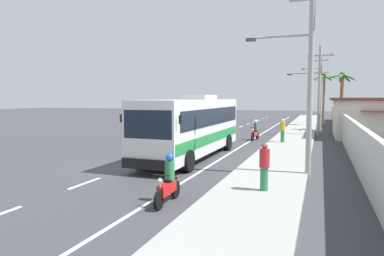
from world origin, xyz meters
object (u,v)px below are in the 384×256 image
object	(u,v)px
utility_pole_nearest	(308,70)
coach_bus_foreground	(193,125)
motorcycle_beside_bus	(168,183)
utility_pole_distant	(321,90)
utility_pole_mid	(318,88)
pedestrian_near_kerb	(264,166)
motorcycle_trailing	(255,132)
utility_pole_far	(318,84)
pedestrian_midwalk	(283,130)
palm_nearest	(342,90)
palm_second	(324,88)

from	to	relation	value
utility_pole_nearest	coach_bus_foreground	bearing A→B (deg)	155.50
motorcycle_beside_bus	utility_pole_distant	size ratio (longest dim) A/B	0.22
utility_pole_distant	utility_pole_mid	bearing A→B (deg)	-90.36
pedestrian_near_kerb	motorcycle_trailing	bearing A→B (deg)	45.53
coach_bus_foreground	utility_pole_far	xyz separation A→B (m)	(6.50, 31.84, 3.46)
utility_pole_nearest	pedestrian_midwalk	bearing A→B (deg)	100.88
pedestrian_midwalk	utility_pole_far	bearing A→B (deg)	23.19
motorcycle_beside_bus	utility_pole_mid	world-z (taller)	utility_pole_mid
pedestrian_near_kerb	palm_nearest	xyz separation A→B (m)	(3.75, 25.59, 3.17)
utility_pole_nearest	utility_pole_distant	world-z (taller)	utility_pole_distant
utility_pole_nearest	utility_pole_distant	xyz separation A→B (m)	(0.49, 52.09, 0.25)
motorcycle_beside_bus	utility_pole_nearest	bearing A→B (deg)	54.56
pedestrian_near_kerb	pedestrian_midwalk	size ratio (longest dim) A/B	0.99
pedestrian_midwalk	palm_second	bearing A→B (deg)	19.31
pedestrian_near_kerb	utility_pole_distant	distance (m)	55.79
motorcycle_beside_bus	palm_second	size ratio (longest dim) A/B	0.31
pedestrian_near_kerb	utility_pole_far	world-z (taller)	utility_pole_far
coach_bus_foreground	pedestrian_midwalk	distance (m)	8.86
coach_bus_foreground	palm_nearest	size ratio (longest dim) A/B	1.87
utility_pole_mid	utility_pole_nearest	bearing A→B (deg)	-90.90
palm_second	utility_pole_far	bearing A→B (deg)	96.74
motorcycle_beside_bus	motorcycle_trailing	world-z (taller)	motorcycle_trailing
coach_bus_foreground	motorcycle_beside_bus	distance (m)	8.95
utility_pole_nearest	palm_second	world-z (taller)	utility_pole_nearest
utility_pole_distant	pedestrian_midwalk	bearing A→B (deg)	-93.48
motorcycle_trailing	utility_pole_distant	distance (m)	40.28
pedestrian_near_kerb	utility_pole_nearest	world-z (taller)	utility_pole_nearest
pedestrian_midwalk	utility_pole_far	size ratio (longest dim) A/B	0.17
utility_pole_mid	palm_second	xyz separation A→B (m)	(0.60, 11.40, 0.30)
utility_pole_mid	palm_nearest	world-z (taller)	utility_pole_mid
pedestrian_near_kerb	utility_pole_distant	xyz separation A→B (m)	(1.74, 55.63, 3.84)
utility_pole_far	utility_pole_distant	size ratio (longest dim) A/B	1.11
coach_bus_foreground	pedestrian_near_kerb	distance (m)	8.24
palm_nearest	palm_second	bearing A→B (deg)	103.59
coach_bus_foreground	utility_pole_nearest	xyz separation A→B (m)	(6.33, -2.88, 2.74)
utility_pole_nearest	utility_pole_mid	size ratio (longest dim) A/B	1.08
pedestrian_midwalk	utility_pole_distant	distance (m)	41.75
utility_pole_far	palm_nearest	distance (m)	12.94
utility_pole_nearest	utility_pole_far	distance (m)	34.73
motorcycle_beside_bus	utility_pole_distant	distance (m)	58.09
motorcycle_trailing	pedestrian_near_kerb	world-z (taller)	pedestrian_near_kerb
coach_bus_foreground	pedestrian_midwalk	world-z (taller)	coach_bus_foreground
pedestrian_near_kerb	utility_pole_nearest	xyz separation A→B (m)	(1.25, 3.54, 3.60)
coach_bus_foreground	palm_second	distance (m)	27.00
pedestrian_midwalk	utility_pole_mid	world-z (taller)	utility_pole_mid
pedestrian_midwalk	utility_pole_distant	world-z (taller)	utility_pole_distant
motorcycle_trailing	palm_second	world-z (taller)	palm_second
motorcycle_beside_bus	utility_pole_distant	bearing A→B (deg)	85.52
utility_pole_mid	utility_pole_distant	bearing A→B (deg)	89.64
utility_pole_mid	palm_second	world-z (taller)	utility_pole_mid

